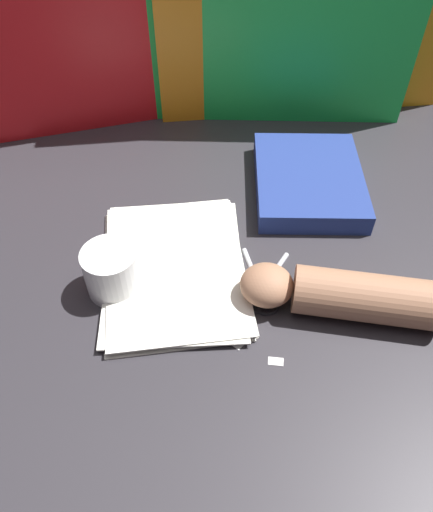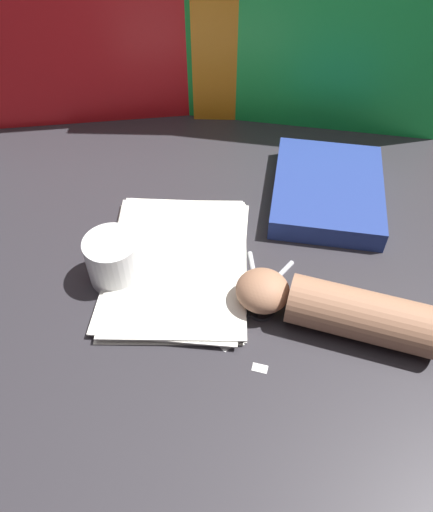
{
  "view_description": "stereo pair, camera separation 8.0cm",
  "coord_description": "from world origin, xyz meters",
  "px_view_note": "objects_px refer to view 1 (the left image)",
  "views": [
    {
      "loc": [
        -0.1,
        -0.56,
        0.65
      ],
      "look_at": [
        -0.03,
        -0.03,
        0.06
      ],
      "focal_mm": 35.0,
      "sensor_mm": 36.0,
      "label": 1
    },
    {
      "loc": [
        -0.02,
        -0.57,
        0.65
      ],
      "look_at": [
        -0.03,
        -0.03,
        0.06
      ],
      "focal_mm": 35.0,
      "sensor_mm": 36.0,
      "label": 2
    }
  ],
  "objects_px": {
    "paper_stack": "(175,267)",
    "scissors": "(261,290)",
    "hand_forearm": "(344,295)",
    "book_closed": "(308,180)",
    "mug": "(112,271)"
  },
  "relations": [
    {
      "from": "paper_stack",
      "to": "scissors",
      "type": "relative_size",
      "value": 2.2
    },
    {
      "from": "scissors",
      "to": "hand_forearm",
      "type": "distance_m",
      "value": 0.13
    },
    {
      "from": "paper_stack",
      "to": "hand_forearm",
      "type": "relative_size",
      "value": 1.04
    },
    {
      "from": "paper_stack",
      "to": "book_closed",
      "type": "relative_size",
      "value": 1.15
    },
    {
      "from": "hand_forearm",
      "to": "paper_stack",
      "type": "bearing_deg",
      "value": 154.85
    },
    {
      "from": "scissors",
      "to": "paper_stack",
      "type": "bearing_deg",
      "value": 153.71
    },
    {
      "from": "paper_stack",
      "to": "scissors",
      "type": "bearing_deg",
      "value": -26.29
    },
    {
      "from": "scissors",
      "to": "mug",
      "type": "xyz_separation_m",
      "value": [
        -0.24,
        0.04,
        0.04
      ]
    },
    {
      "from": "mug",
      "to": "hand_forearm",
      "type": "bearing_deg",
      "value": -14.7
    },
    {
      "from": "paper_stack",
      "to": "book_closed",
      "type": "bearing_deg",
      "value": 32.39
    },
    {
      "from": "book_closed",
      "to": "hand_forearm",
      "type": "height_order",
      "value": "hand_forearm"
    },
    {
      "from": "scissors",
      "to": "hand_forearm",
      "type": "xyz_separation_m",
      "value": [
        0.12,
        -0.05,
        0.03
      ]
    },
    {
      "from": "book_closed",
      "to": "paper_stack",
      "type": "bearing_deg",
      "value": -147.61
    },
    {
      "from": "paper_stack",
      "to": "book_closed",
      "type": "height_order",
      "value": "book_closed"
    },
    {
      "from": "paper_stack",
      "to": "scissors",
      "type": "height_order",
      "value": "paper_stack"
    }
  ]
}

